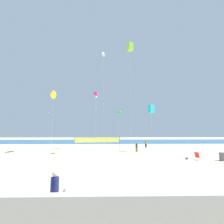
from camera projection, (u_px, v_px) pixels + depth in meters
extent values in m
plane|color=beige|center=(117.00, 163.00, 17.27)|extent=(120.00, 120.00, 0.00)
cube|color=#28608C|center=(111.00, 141.00, 50.50)|extent=(120.00, 20.00, 0.01)
cube|color=#A8A8AD|center=(133.00, 209.00, 6.07)|extent=(28.00, 0.44, 1.09)
cube|color=#EA7260|center=(54.00, 200.00, 7.22)|extent=(0.36, 0.22, 0.76)
cylinder|color=navy|center=(55.00, 184.00, 7.29)|extent=(0.38, 0.38, 0.63)
sphere|color=beige|center=(55.00, 174.00, 7.35)|extent=(0.28, 0.28, 0.28)
cube|color=#99B28C|center=(65.00, 204.00, 7.26)|extent=(0.20, 0.12, 0.41)
cylinder|color=white|center=(65.00, 195.00, 7.30)|extent=(0.21, 0.21, 0.34)
sphere|color=beige|center=(65.00, 189.00, 7.33)|extent=(0.15, 0.15, 0.15)
cube|color=navy|center=(146.00, 146.00, 32.44)|extent=(0.34, 0.21, 0.71)
cylinder|color=olive|center=(146.00, 143.00, 32.52)|extent=(0.36, 0.36, 0.59)
sphere|color=tan|center=(146.00, 140.00, 32.56)|extent=(0.26, 0.26, 0.26)
cube|color=olive|center=(137.00, 150.00, 26.09)|extent=(0.33, 0.20, 0.69)
cylinder|color=#2D2D33|center=(136.00, 146.00, 26.16)|extent=(0.35, 0.35, 0.57)
sphere|color=brown|center=(136.00, 143.00, 26.21)|extent=(0.26, 0.26, 0.26)
cube|color=red|center=(198.00, 157.00, 18.87)|extent=(0.52, 0.48, 0.03)
cube|color=red|center=(197.00, 155.00, 19.19)|extent=(0.52, 0.23, 0.57)
cylinder|color=silver|center=(199.00, 159.00, 18.71)|extent=(0.03, 0.03, 0.32)
cylinder|color=silver|center=(198.00, 159.00, 18.99)|extent=(0.03, 0.03, 0.32)
cylinder|color=#595960|center=(223.00, 157.00, 18.49)|extent=(0.68, 0.68, 0.95)
cylinder|color=#4C4C51|center=(74.00, 143.00, 28.59)|extent=(0.08, 0.08, 2.40)
cylinder|color=#4C4C51|center=(119.00, 142.00, 30.39)|extent=(0.08, 0.08, 2.40)
cube|color=#EAE566|center=(98.00, 140.00, 29.55)|extent=(8.29, 1.65, 0.90)
cube|color=#7A3872|center=(187.00, 158.00, 19.29)|extent=(0.30, 0.15, 0.24)
cylinder|color=silver|center=(96.00, 123.00, 25.12)|extent=(0.01, 0.01, 9.28)
cylinder|color=#D833A5|center=(96.00, 94.00, 25.64)|extent=(0.77, 1.47, 0.56)
sphere|color=white|center=(96.00, 97.00, 25.60)|extent=(0.34, 0.34, 0.34)
cylinder|color=silver|center=(131.00, 96.00, 31.65)|extent=(0.01, 0.01, 20.64)
cube|color=#8CD833|center=(130.00, 47.00, 32.82)|extent=(1.23, 1.23, 1.58)
cylinder|color=silver|center=(48.00, 131.00, 29.76)|extent=(0.01, 0.01, 6.87)
pyramid|color=purple|center=(49.00, 112.00, 30.14)|extent=(0.56, 0.56, 0.26)
cylinder|color=silver|center=(104.00, 99.00, 36.72)|extent=(0.01, 0.01, 21.54)
cone|color=white|center=(104.00, 54.00, 37.94)|extent=(0.92, 1.06, 1.08)
cylinder|color=silver|center=(152.00, 130.00, 27.54)|extent=(0.01, 0.01, 7.29)
cube|color=#26BFCC|center=(151.00, 109.00, 27.95)|extent=(1.16, 1.16, 1.39)
cylinder|color=silver|center=(52.00, 123.00, 26.84)|extent=(0.01, 0.01, 9.59)
ellipsoid|color=yellow|center=(53.00, 95.00, 27.38)|extent=(1.78, 3.09, 1.51)
cube|color=purple|center=(53.00, 92.00, 27.43)|extent=(0.56, 0.06, 0.70)
cylinder|color=silver|center=(119.00, 129.00, 36.60)|extent=(0.01, 0.01, 7.69)
ellipsoid|color=green|center=(119.00, 112.00, 37.03)|extent=(1.58, 0.65, 0.74)
cube|color=red|center=(118.00, 111.00, 37.06)|extent=(0.30, 0.06, 0.37)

